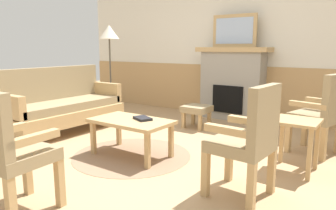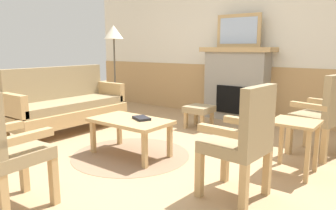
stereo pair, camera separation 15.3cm
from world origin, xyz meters
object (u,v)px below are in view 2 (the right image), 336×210
at_px(armchair_front_left, 2,146).
at_px(floor_lamp_by_couch, 114,38).
at_px(footstool, 199,111).
at_px(armchair_near_fireplace, 323,112).
at_px(book_on_table, 142,118).
at_px(side_table, 295,132).
at_px(framed_picture, 238,31).
at_px(fireplace, 236,83).
at_px(coffee_table, 130,124).
at_px(couch, 67,105).
at_px(armchair_by_window_left, 243,137).

relative_size(armchair_front_left, floor_lamp_by_couch, 0.58).
xyz_separation_m(footstool, armchair_near_fireplace, (1.85, -0.27, 0.25)).
bearing_deg(footstool, armchair_near_fireplace, -8.19).
bearing_deg(book_on_table, side_table, 18.55).
bearing_deg(framed_picture, book_on_table, -90.94).
relative_size(fireplace, armchair_near_fireplace, 1.33).
distance_m(coffee_table, book_on_table, 0.15).
bearing_deg(floor_lamp_by_couch, framed_picture, 27.37).
relative_size(couch, armchair_front_left, 1.84).
bearing_deg(armchair_near_fireplace, book_on_table, -143.71).
bearing_deg(couch, armchair_by_window_left, -8.39).
xyz_separation_m(armchair_near_fireplace, armchair_by_window_left, (-0.30, -1.56, 0.00)).
height_order(couch, side_table, couch).
bearing_deg(book_on_table, footstool, 95.41).
relative_size(coffee_table, book_on_table, 4.17).
relative_size(couch, floor_lamp_by_couch, 1.07).
relative_size(fireplace, side_table, 2.36).
relative_size(framed_picture, footstool, 2.00).
bearing_deg(couch, book_on_table, -5.17).
height_order(coffee_table, floor_lamp_by_couch, floor_lamp_by_couch).
bearing_deg(framed_picture, fireplace, -90.00).
relative_size(framed_picture, floor_lamp_by_couch, 0.48).
bearing_deg(couch, fireplace, 53.26).
xyz_separation_m(fireplace, footstool, (-0.18, -0.94, -0.37)).
bearing_deg(armchair_near_fireplace, armchair_by_window_left, -101.03).
height_order(framed_picture, armchair_front_left, framed_picture).
bearing_deg(side_table, fireplace, 128.90).
bearing_deg(fireplace, armchair_near_fireplace, -35.85).
distance_m(coffee_table, armchair_by_window_left, 1.54).
bearing_deg(armchair_by_window_left, footstool, 130.34).
xyz_separation_m(framed_picture, floor_lamp_by_couch, (-2.00, -1.03, -0.11)).
relative_size(armchair_near_fireplace, side_table, 1.78).
relative_size(armchair_front_left, side_table, 1.78).
distance_m(coffee_table, floor_lamp_by_couch, 2.61).
xyz_separation_m(footstool, armchair_by_window_left, (1.55, -1.82, 0.25)).
bearing_deg(side_table, armchair_by_window_left, -102.68).
bearing_deg(floor_lamp_by_couch, coffee_table, -39.18).
height_order(fireplace, framed_picture, framed_picture).
distance_m(framed_picture, book_on_table, 2.70).
xyz_separation_m(armchair_by_window_left, floor_lamp_by_couch, (-3.36, 1.73, 0.91)).
height_order(fireplace, book_on_table, fireplace).
height_order(fireplace, armchair_front_left, fireplace).
height_order(fireplace, side_table, fireplace).
relative_size(framed_picture, armchair_by_window_left, 0.82).
relative_size(coffee_table, floor_lamp_by_couch, 0.57).
distance_m(armchair_by_window_left, armchair_front_left, 1.90).
bearing_deg(side_table, coffee_table, -160.29).
bearing_deg(coffee_table, book_on_table, 34.24).
distance_m(framed_picture, floor_lamp_by_couch, 2.25).
distance_m(couch, floor_lamp_by_couch, 1.68).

